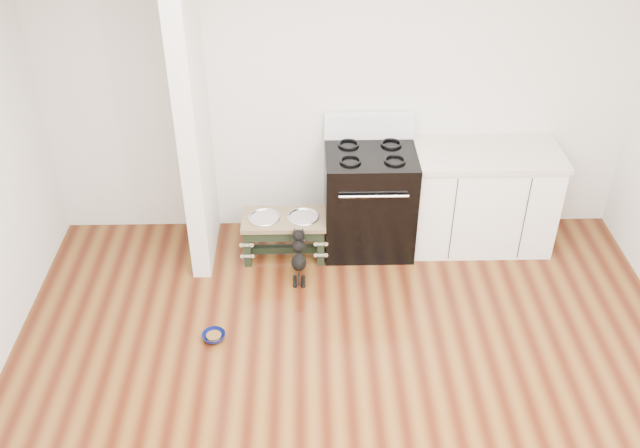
% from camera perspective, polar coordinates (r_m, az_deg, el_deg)
% --- Properties ---
extents(ground, '(5.00, 5.00, 0.00)m').
position_cam_1_polar(ground, '(4.83, 2.75, -16.85)').
color(ground, '#42180B').
rests_on(ground, ground).
extents(room_shell, '(5.00, 5.00, 5.00)m').
position_cam_1_polar(room_shell, '(3.71, 3.43, -1.08)').
color(room_shell, silver).
rests_on(room_shell, ground).
extents(partition_wall, '(0.15, 0.80, 2.70)m').
position_cam_1_polar(partition_wall, '(5.72, -10.20, 8.94)').
color(partition_wall, silver).
rests_on(partition_wall, ground).
extents(oven_range, '(0.76, 0.69, 1.14)m').
position_cam_1_polar(oven_range, '(6.15, 3.95, 2.08)').
color(oven_range, black).
rests_on(oven_range, ground).
extents(cabinet_run, '(1.24, 0.64, 0.91)m').
position_cam_1_polar(cabinet_run, '(6.34, 12.79, 2.04)').
color(cabinet_run, white).
rests_on(cabinet_run, ground).
extents(dog_feeder, '(0.71, 0.38, 0.41)m').
position_cam_1_polar(dog_feeder, '(6.10, -2.90, -0.39)').
color(dog_feeder, black).
rests_on(dog_feeder, ground).
extents(puppy, '(0.12, 0.37, 0.43)m').
position_cam_1_polar(puppy, '(5.86, -1.71, -2.54)').
color(puppy, black).
rests_on(puppy, ground).
extents(floor_bowl, '(0.20, 0.20, 0.06)m').
position_cam_1_polar(floor_bowl, '(5.50, -8.49, -8.89)').
color(floor_bowl, '#0B1451').
rests_on(floor_bowl, ground).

